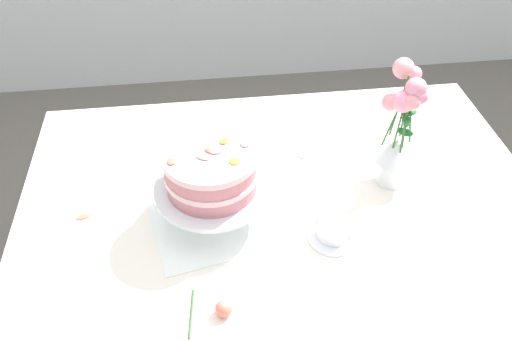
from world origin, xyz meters
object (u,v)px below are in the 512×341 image
Objects in this scene: cake_stand at (213,192)px; teacup at (334,231)px; layer_cake at (211,169)px; dining_table at (283,229)px; flower_vase at (399,133)px; fallen_rose at (222,309)px.

cake_stand reaches higher than teacup.
layer_cake is at bearing 158.27° from teacup.
dining_table is 3.94× the size of flower_vase.
cake_stand is 0.31m from teacup.
cake_stand reaches higher than dining_table.
fallen_rose is (-0.29, -0.18, -0.01)m from teacup.
fallen_rose is at bearing -142.85° from flower_vase.
teacup is 1.05× the size of fallen_rose.
layer_cake is (0.00, -0.00, 0.07)m from cake_stand.
layer_cake is 1.81× the size of teacup.
dining_table is at bearing -168.23° from flower_vase.
layer_cake is 0.50m from flower_vase.
flower_vase is (0.30, 0.06, 0.25)m from dining_table.
dining_table is at bearing 3.18° from cake_stand.
dining_table is 0.26m from cake_stand.
cake_stand is 0.82× the size of flower_vase.
layer_cake is at bearing -176.82° from dining_table.
flower_vase is at bearing 11.77° from dining_table.
layer_cake is 0.33m from fallen_rose.
cake_stand is (-0.19, -0.01, 0.17)m from dining_table.
fallen_rose is at bearing -147.39° from teacup.
flower_vase is (0.49, 0.07, 0.08)m from cake_stand.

